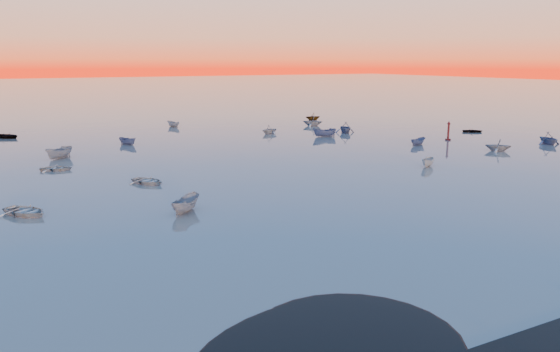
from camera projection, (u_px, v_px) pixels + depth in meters
ground at (111, 120)px, 114.93m from camera, size 600.00×600.00×0.00m
mud_lobes at (514, 306)px, 27.86m from camera, size 140.00×6.00×0.07m
moored_fleet at (181, 152)px, 74.42m from camera, size 124.00×58.00×1.20m
boat_near_left at (26, 215)px, 44.37m from camera, size 4.43×3.85×1.05m
boat_near_center at (186, 212)px, 45.23m from camera, size 3.77×3.86×1.31m
boat_near_right at (498, 151)px, 75.66m from camera, size 3.73×3.57×1.25m
channel_marker at (448, 132)px, 85.61m from camera, size 0.88×0.88×3.12m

